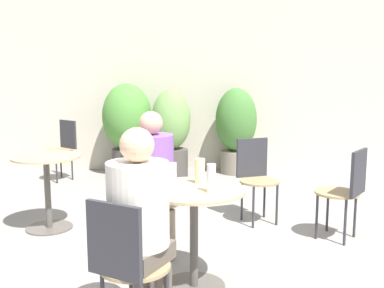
% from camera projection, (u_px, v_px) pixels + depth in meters
% --- Properties ---
extents(storefront_wall, '(10.00, 0.06, 3.00)m').
position_uv_depth(storefront_wall, '(180.00, 75.00, 7.05)').
color(storefront_wall, beige).
rests_on(storefront_wall, ground_plane).
extents(cafe_table_near, '(0.72, 0.72, 0.73)m').
position_uv_depth(cafe_table_near, '(194.00, 216.00, 3.14)').
color(cafe_table_near, '#514C47').
rests_on(cafe_table_near, ground_plane).
extents(cafe_table_far, '(0.65, 0.65, 0.73)m').
position_uv_depth(cafe_table_far, '(47.00, 179.00, 4.38)').
color(cafe_table_far, '#514C47').
rests_on(cafe_table_far, ground_plane).
extents(bistro_chair_0, '(0.45, 0.46, 0.85)m').
position_uv_depth(bistro_chair_0, '(145.00, 193.00, 3.82)').
color(bistro_chair_0, '#997F56').
rests_on(bistro_chair_0, ground_plane).
extents(bistro_chair_1, '(0.45, 0.46, 0.85)m').
position_uv_depth(bistro_chair_1, '(125.00, 259.00, 2.46)').
color(bistro_chair_1, '#997F56').
rests_on(bistro_chair_1, ground_plane).
extents(bistro_chair_2, '(0.43, 0.44, 0.85)m').
position_uv_depth(bistro_chair_2, '(256.00, 172.00, 4.64)').
color(bistro_chair_2, '#997F56').
rests_on(bistro_chair_2, ground_plane).
extents(bistro_chair_3, '(0.46, 0.47, 0.85)m').
position_uv_depth(bistro_chair_3, '(63.00, 144.00, 6.47)').
color(bistro_chair_3, '#997F56').
rests_on(bistro_chair_3, ground_plane).
extents(bistro_chair_4, '(0.47, 0.46, 0.85)m').
position_uv_depth(bistro_chair_4, '(347.00, 186.00, 4.06)').
color(bistro_chair_4, '#997F56').
rests_on(bistro_chair_4, ground_plane).
extents(seated_person_0, '(0.44, 0.45, 1.22)m').
position_uv_depth(seated_person_0, '(152.00, 173.00, 3.66)').
color(seated_person_0, gray).
rests_on(seated_person_0, ground_plane).
extents(seated_person_1, '(0.43, 0.44, 1.23)m').
position_uv_depth(seated_person_1, '(140.00, 215.00, 2.55)').
color(seated_person_1, brown).
rests_on(seated_person_1, ground_plane).
extents(beer_glass_0, '(0.07, 0.07, 0.18)m').
position_uv_depth(beer_glass_0, '(200.00, 171.00, 3.25)').
color(beer_glass_0, beige).
rests_on(beer_glass_0, cafe_table_near).
extents(beer_glass_1, '(0.06, 0.06, 0.19)m').
position_uv_depth(beer_glass_1, '(172.00, 177.00, 3.05)').
color(beer_glass_1, silver).
rests_on(beer_glass_1, cafe_table_near).
extents(beer_glass_2, '(0.06, 0.06, 0.19)m').
position_uv_depth(beer_glass_2, '(211.00, 178.00, 2.99)').
color(beer_glass_2, silver).
rests_on(beer_glass_2, cafe_table_near).
extents(potted_plant_0, '(0.74, 0.74, 1.38)m').
position_uv_depth(potted_plant_0, '(127.00, 123.00, 6.75)').
color(potted_plant_0, '#47423D').
rests_on(potted_plant_0, ground_plane).
extents(potted_plant_1, '(0.57, 0.57, 1.30)m').
position_uv_depth(potted_plant_1, '(171.00, 130.00, 6.64)').
color(potted_plant_1, '#47423D').
rests_on(potted_plant_1, ground_plane).
extents(potted_plant_2, '(0.63, 0.63, 1.31)m').
position_uv_depth(potted_plant_2, '(236.00, 127.00, 6.84)').
color(potted_plant_2, slate).
rests_on(potted_plant_2, ground_plane).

